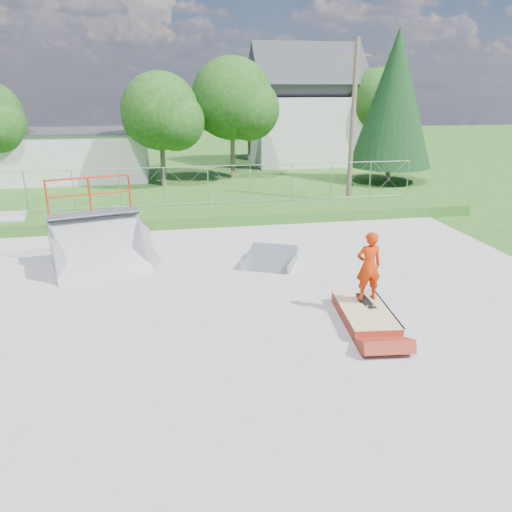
{
  "coord_description": "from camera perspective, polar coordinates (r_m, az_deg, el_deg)",
  "views": [
    {
      "loc": [
        -2.0,
        -12.54,
        5.78
      ],
      "look_at": [
        0.5,
        0.93,
        1.1
      ],
      "focal_mm": 35.0,
      "sensor_mm": 36.0,
      "label": 1
    }
  ],
  "objects": [
    {
      "name": "tree_right_far",
      "position": [
        39.86,
        14.18,
        16.53
      ],
      "size": [
        5.1,
        4.8,
        7.12
      ],
      "color": "brown",
      "rests_on": "ground"
    },
    {
      "name": "tree_back_mid",
      "position": [
        41.1,
        -0.4,
        15.86
      ],
      "size": [
        4.08,
        3.84,
        5.7
      ],
      "color": "brown",
      "rests_on": "ground"
    },
    {
      "name": "grind_box",
      "position": [
        13.27,
        12.31,
        -6.54
      ],
      "size": [
        1.46,
        2.6,
        0.37
      ],
      "rotation": [
        0.0,
        0.0,
        -0.11
      ],
      "color": "maroon",
      "rests_on": "concrete_pad"
    },
    {
      "name": "tree_center",
      "position": [
        32.72,
        -2.2,
        17.21
      ],
      "size": [
        5.44,
        5.12,
        7.6
      ],
      "color": "brown",
      "rests_on": "ground"
    },
    {
      "name": "conifer_tree",
      "position": [
        32.7,
        15.53,
        16.93
      ],
      "size": [
        5.04,
        5.04,
        9.1
      ],
      "color": "brown",
      "rests_on": "ground"
    },
    {
      "name": "chain_link_fence",
      "position": [
        23.54,
        -5.51,
        8.05
      ],
      "size": [
        20.0,
        0.06,
        1.8
      ],
      "primitive_type": null,
      "color": "gray",
      "rests_on": "grass_berm"
    },
    {
      "name": "tree_left_near",
      "position": [
        30.42,
        -10.42,
        15.66
      ],
      "size": [
        4.76,
        4.48,
        6.65
      ],
      "color": "brown",
      "rests_on": "ground"
    },
    {
      "name": "flat_bank_ramp",
      "position": [
        16.85,
        1.64,
        -0.32
      ],
      "size": [
        2.19,
        2.24,
        0.5
      ],
      "primitive_type": null,
      "rotation": [
        0.0,
        0.0,
        -0.43
      ],
      "color": "#96999D",
      "rests_on": "concrete_pad"
    },
    {
      "name": "ground",
      "position": [
        13.96,
        -1.32,
        -5.61
      ],
      "size": [
        120.0,
        120.0,
        0.0
      ],
      "primitive_type": "plane",
      "color": "#275A19",
      "rests_on": "ground"
    },
    {
      "name": "utility_building_flat",
      "position": [
        35.32,
        -20.58,
        10.72
      ],
      "size": [
        10.0,
        6.0,
        3.0
      ],
      "primitive_type": "cube",
      "color": "#B9B9B5",
      "rests_on": "ground"
    },
    {
      "name": "grass_berm",
      "position": [
        22.82,
        -5.18,
        4.75
      ],
      "size": [
        24.0,
        3.0,
        0.5
      ],
      "primitive_type": "cube",
      "color": "#275A19",
      "rests_on": "ground"
    },
    {
      "name": "quarter_pipe",
      "position": [
        16.88,
        -17.62,
        3.11
      ],
      "size": [
        3.46,
        3.14,
        2.91
      ],
      "primitive_type": null,
      "rotation": [
        0.0,
        0.0,
        0.27
      ],
      "color": "#96999D",
      "rests_on": "concrete_pad"
    },
    {
      "name": "skater",
      "position": [
        13.16,
        12.73,
        -1.43
      ],
      "size": [
        0.67,
        0.45,
        1.82
      ],
      "primitive_type": "imported",
      "rotation": [
        0.0,
        0.0,
        3.12
      ],
      "color": "red",
      "rests_on": "grind_box"
    },
    {
      "name": "concrete_pad",
      "position": [
        13.95,
        -1.32,
        -5.54
      ],
      "size": [
        20.0,
        16.0,
        0.04
      ],
      "primitive_type": "cube",
      "color": "gray",
      "rests_on": "ground"
    },
    {
      "name": "gable_house",
      "position": [
        40.13,
        5.63,
        15.99
      ],
      "size": [
        8.4,
        6.08,
        8.94
      ],
      "color": "#B9B9B5",
      "rests_on": "ground"
    },
    {
      "name": "utility_pole",
      "position": [
        26.38,
        10.99,
        14.66
      ],
      "size": [
        0.24,
        0.24,
        8.0
      ],
      "primitive_type": "cylinder",
      "color": "brown",
      "rests_on": "ground"
    },
    {
      "name": "skateboard",
      "position": [
        13.49,
        12.45,
        -5.06
      ],
      "size": [
        0.3,
        0.81,
        0.13
      ],
      "primitive_type": "cube",
      "rotation": [
        0.14,
        0.0,
        0.1
      ],
      "color": "black",
      "rests_on": "grind_box"
    },
    {
      "name": "concrete_stairs",
      "position": [
        22.86,
        -26.73,
        3.2
      ],
      "size": [
        1.5,
        1.6,
        0.8
      ],
      "primitive_type": null,
      "color": "gray",
      "rests_on": "ground"
    }
  ]
}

